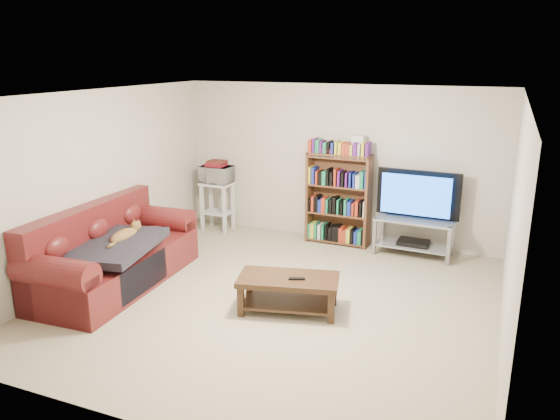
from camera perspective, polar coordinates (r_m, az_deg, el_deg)
The scene contains 19 objects.
floor at distance 6.59m, azimuth -0.53°, elevation -9.38°, with size 5.00×5.00×0.00m, color tan.
ceiling at distance 5.97m, azimuth -0.59°, elevation 11.93°, with size 5.00×5.00×0.00m, color white.
wall_back at distance 8.47m, azimuth 6.08°, elevation 4.85°, with size 5.00×5.00×0.00m, color beige.
wall_front at distance 4.11m, azimuth -14.41°, elevation -7.76°, with size 5.00×5.00×0.00m, color beige.
wall_left at distance 7.48m, azimuth -18.50°, elevation 2.62°, with size 5.00×5.00×0.00m, color beige.
wall_right at distance 5.72m, azimuth 23.20°, elevation -1.83°, with size 5.00×5.00×0.00m, color beige.
sofa at distance 7.24m, azimuth -17.30°, elevation -4.77°, with size 1.13×2.41×1.01m.
blanket at distance 6.93m, azimuth -16.96°, elevation -3.62°, with size 0.91×1.18×0.10m, color black.
cat at distance 7.07m, azimuth -15.97°, elevation -2.62°, with size 0.26×0.64×0.19m, color brown, non-canonical shape.
coffee_table at distance 6.22m, azimuth 0.87°, elevation -8.09°, with size 1.22×0.81×0.41m.
remote at distance 6.11m, azimuth 1.77°, elevation -7.18°, with size 0.18×0.05×0.02m, color black.
tv_stand at distance 8.10m, azimuth 13.84°, elevation -2.11°, with size 1.13×0.55×0.55m.
television at distance 7.96m, azimuth 14.09°, elevation 1.47°, with size 1.19×0.16×0.68m, color black.
dvd_player at distance 8.16m, azimuth 13.76°, elevation -3.32°, with size 0.44×0.31×0.06m, color black.
bookshelf at distance 8.32m, azimuth 6.12°, elevation 1.28°, with size 0.98×0.33×1.40m.
shelf_clutter at distance 8.15m, azimuth 6.97°, elevation 6.57°, with size 0.72×0.22×0.28m.
microwave_stand at distance 9.03m, azimuth -6.56°, elevation 1.08°, with size 0.51×0.38×0.80m.
microwave at distance 8.93m, azimuth -6.65°, elevation 3.72°, with size 0.50×0.34×0.27m, color silver.
game_boxes at distance 8.90m, azimuth -6.68°, elevation 4.74°, with size 0.29×0.26×0.05m, color maroon.
Camera 1 is at (2.33, -5.48, 2.82)m, focal length 35.00 mm.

